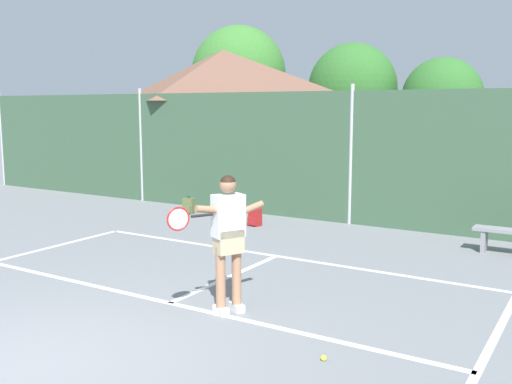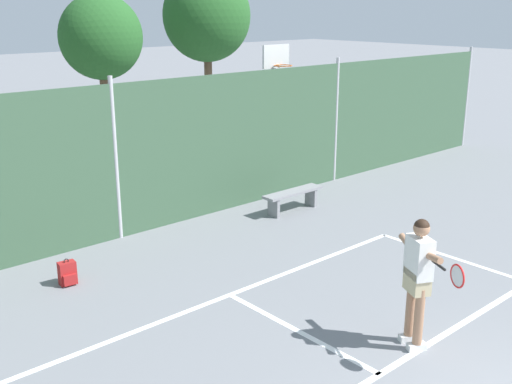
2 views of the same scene
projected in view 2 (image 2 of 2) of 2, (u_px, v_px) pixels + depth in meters
The scene contains 5 objects.
chainlink_fence at pixel (116, 163), 12.09m from camera, with size 26.09×0.09×3.25m.
basketball_hoop at pixel (275, 92), 16.35m from camera, with size 0.90×0.67×3.55m.
tennis_player at pixel (419, 272), 8.21m from camera, with size 0.62×1.35×1.85m.
backpack_red at pixel (68, 274), 10.37m from camera, with size 0.30×0.27×0.46m.
courtside_bench at pixel (293, 196), 14.04m from camera, with size 1.60×0.36×0.48m.
Camera 2 is at (-5.74, -1.60, 4.52)m, focal length 43.26 mm.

